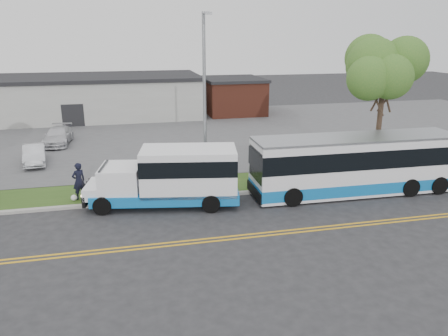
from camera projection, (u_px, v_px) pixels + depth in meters
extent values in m
plane|color=#28282B|center=(158.00, 209.00, 22.08)|extent=(140.00, 140.00, 0.00)
cube|color=gold|center=(166.00, 243.00, 18.49)|extent=(70.00, 0.12, 0.01)
cube|color=gold|center=(166.00, 246.00, 18.21)|extent=(70.00, 0.12, 0.01)
cube|color=#9E9B93|center=(156.00, 200.00, 23.08)|extent=(80.00, 0.30, 0.15)
cube|color=#2D4E1A|center=(153.00, 189.00, 24.76)|extent=(80.00, 3.30, 0.10)
cube|color=#4C4C4F|center=(141.00, 135.00, 37.88)|extent=(80.00, 25.00, 0.10)
cube|color=#9E9E99|center=(77.00, 99.00, 45.31)|extent=(25.00, 10.00, 4.00)
cube|color=black|center=(75.00, 78.00, 44.67)|extent=(25.40, 10.40, 0.35)
cube|color=black|center=(73.00, 116.00, 40.97)|extent=(2.00, 0.15, 2.20)
cube|color=brown|center=(233.00, 97.00, 48.02)|extent=(6.00, 7.00, 3.60)
cube|color=black|center=(233.00, 79.00, 47.44)|extent=(6.30, 7.30, 0.30)
cylinder|color=#3A2B1F|center=(378.00, 135.00, 27.17)|extent=(0.32, 0.32, 4.76)
ellipsoid|color=#336824|center=(384.00, 73.00, 26.07)|extent=(5.20, 5.20, 4.42)
cylinder|color=gray|center=(205.00, 103.00, 23.90)|extent=(0.18, 0.18, 9.50)
cylinder|color=gray|center=(206.00, 13.00, 21.88)|extent=(0.12, 1.40, 0.12)
cube|color=gray|center=(208.00, 13.00, 21.29)|extent=(0.35, 0.18, 0.12)
cube|color=#1069B4|center=(166.00, 194.00, 22.52)|extent=(7.69, 3.74, 0.54)
cube|color=white|center=(189.00, 170.00, 22.21)|extent=(5.13, 3.29, 2.28)
cube|color=black|center=(189.00, 163.00, 22.10)|extent=(5.16, 3.34, 0.81)
cube|color=white|center=(121.00, 178.00, 22.15)|extent=(2.33, 2.64, 1.30)
cube|color=black|center=(104.00, 175.00, 22.04)|extent=(0.47, 2.05, 0.98)
cube|color=white|center=(98.00, 189.00, 22.25)|extent=(1.46, 2.38, 0.60)
cube|color=black|center=(89.00, 195.00, 22.32)|extent=(0.55, 2.22, 0.54)
sphere|color=#FFD88C|center=(83.00, 196.00, 21.46)|extent=(0.25, 0.25, 0.22)
sphere|color=#FFD88C|center=(91.00, 185.00, 23.01)|extent=(0.25, 0.25, 0.22)
cylinder|color=black|center=(102.00, 206.00, 21.29)|extent=(0.95, 0.46, 0.91)
cylinder|color=black|center=(112.00, 189.00, 23.52)|extent=(0.95, 0.46, 0.91)
cylinder|color=black|center=(211.00, 204.00, 21.56)|extent=(0.95, 0.46, 0.91)
cylinder|color=black|center=(210.00, 188.00, 23.79)|extent=(0.95, 0.46, 0.91)
cube|color=white|center=(355.00, 165.00, 23.97)|extent=(11.48, 2.80, 3.01)
cube|color=#1069B4|center=(354.00, 182.00, 24.28)|extent=(11.50, 2.82, 0.62)
cube|color=black|center=(356.00, 155.00, 23.81)|extent=(11.52, 2.84, 0.99)
cube|color=black|center=(256.00, 164.00, 22.73)|extent=(0.15, 2.39, 1.66)
cube|color=black|center=(255.00, 192.00, 23.16)|extent=(0.17, 2.60, 0.52)
cube|color=gray|center=(358.00, 137.00, 23.52)|extent=(11.48, 2.80, 0.12)
cylinder|color=black|center=(293.00, 197.00, 22.34)|extent=(1.00, 0.35, 1.00)
cylinder|color=black|center=(277.00, 182.00, 24.63)|extent=(1.00, 0.35, 1.00)
cylinder|color=black|center=(410.00, 187.00, 23.70)|extent=(1.00, 0.35, 1.00)
cylinder|color=black|center=(385.00, 174.00, 25.99)|extent=(1.00, 0.35, 1.00)
cylinder|color=black|center=(439.00, 185.00, 24.05)|extent=(1.00, 0.35, 1.00)
cylinder|color=black|center=(412.00, 172.00, 26.35)|extent=(1.00, 0.35, 1.00)
imported|color=black|center=(79.00, 181.00, 22.92)|extent=(0.86, 0.78, 1.98)
imported|color=silver|center=(34.00, 154.00, 29.27)|extent=(1.92, 4.04, 1.28)
imported|color=silver|center=(58.00, 136.00, 34.45)|extent=(2.10, 4.67, 1.33)
sphere|color=white|center=(74.00, 198.00, 22.87)|extent=(0.32, 0.32, 0.32)
sphere|color=white|center=(87.00, 194.00, 23.47)|extent=(0.32, 0.32, 0.32)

